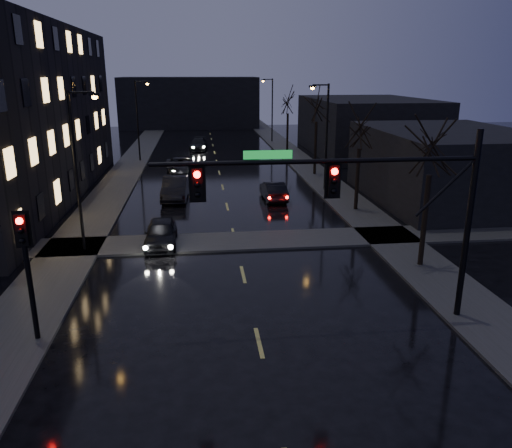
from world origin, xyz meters
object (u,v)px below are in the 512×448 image
object	(u,v)px
oncoming_car_a	(161,233)
lead_car	(273,191)
oncoming_car_b	(175,188)
oncoming_car_d	(198,144)
oncoming_car_c	(181,166)

from	to	relation	value
oncoming_car_a	lead_car	xyz separation A→B (m)	(7.35, 9.04, -0.02)
oncoming_car_b	lead_car	size ratio (longest dim) A/B	1.20
oncoming_car_b	lead_car	distance (m)	7.06
oncoming_car_b	oncoming_car_d	xyz separation A→B (m)	(1.77, 23.62, -0.13)
oncoming_car_b	oncoming_car_d	world-z (taller)	oncoming_car_b
oncoming_car_a	oncoming_car_d	world-z (taller)	oncoming_car_a
oncoming_car_c	lead_car	distance (m)	12.34
oncoming_car_b	oncoming_car_a	bearing A→B (deg)	-89.76
oncoming_car_c	oncoming_car_d	xyz separation A→B (m)	(1.60, 14.34, -0.05)
oncoming_car_c	oncoming_car_d	distance (m)	14.43
oncoming_car_a	lead_car	distance (m)	11.65
oncoming_car_c	oncoming_car_b	bearing A→B (deg)	-97.54
oncoming_car_b	oncoming_car_d	size ratio (longest dim) A/B	1.05
oncoming_car_a	oncoming_car_d	distance (m)	33.73
lead_car	oncoming_car_c	bearing A→B (deg)	-58.60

